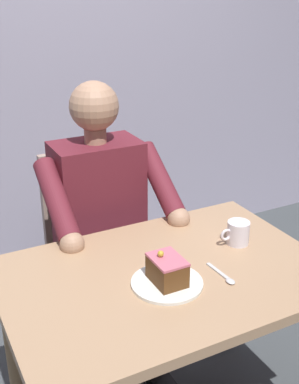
% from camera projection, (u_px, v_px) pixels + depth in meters
% --- Properties ---
extents(dining_table, '(1.06, 0.73, 0.70)m').
position_uv_depth(dining_table, '(166.00, 294.00, 1.65)').
color(dining_table, tan).
rests_on(dining_table, ground).
extents(chair, '(0.42, 0.42, 0.89)m').
position_uv_depth(chair, '(93.00, 240.00, 2.26)').
color(chair, gray).
rests_on(chair, ground).
extents(seated_person, '(0.53, 0.58, 1.23)m').
position_uv_depth(seated_person, '(106.00, 226.00, 2.06)').
color(seated_person, maroon).
rests_on(seated_person, ground).
extents(dessert_plate, '(0.23, 0.23, 0.01)m').
position_uv_depth(dessert_plate, '(167.00, 283.00, 1.55)').
color(dessert_plate, white).
rests_on(dessert_plate, dining_table).
extents(cake_slice, '(0.09, 0.12, 0.10)m').
position_uv_depth(cake_slice, '(167.00, 270.00, 1.53)').
color(cake_slice, brown).
rests_on(cake_slice, dessert_plate).
extents(coffee_cup, '(0.12, 0.08, 0.09)m').
position_uv_depth(coffee_cup, '(238.00, 232.00, 1.78)').
color(coffee_cup, white).
rests_on(coffee_cup, dining_table).
extents(dessert_spoon, '(0.03, 0.14, 0.01)m').
position_uv_depth(dessert_spoon, '(225.00, 277.00, 1.58)').
color(dessert_spoon, silver).
rests_on(dessert_spoon, dining_table).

